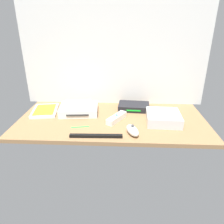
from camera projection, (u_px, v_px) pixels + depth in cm
name	position (u px, v px, depth cm)	size (l,w,h in cm)	color
ground_plane	(112.00, 120.00, 113.64)	(100.00, 48.00, 2.00)	#936D47
back_wall	(114.00, 52.00, 123.06)	(110.00, 1.20, 64.00)	silver
game_console	(79.00, 109.00, 119.65)	(22.42, 17.99, 4.40)	white
mini_computer	(163.00, 117.00, 108.51)	(17.77, 17.77, 5.30)	silver
game_case	(45.00, 111.00, 121.64)	(16.59, 21.01, 1.56)	white
network_router	(134.00, 107.00, 124.85)	(18.82, 13.31, 3.40)	black
remote_wand	(117.00, 118.00, 110.61)	(10.63, 14.57, 3.40)	white
remote_nunchuk	(132.00, 130.00, 97.04)	(7.73, 10.91, 5.10)	white
remote_classic_pad	(78.00, 104.00, 119.10)	(15.22, 9.58, 2.40)	white
sensor_bar	(96.00, 136.00, 94.94)	(24.00, 1.80, 1.40)	black
stylus_pen	(80.00, 127.00, 104.15)	(0.70, 0.70, 9.00)	green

